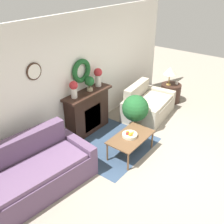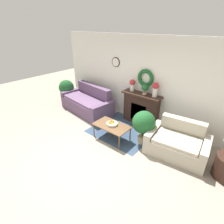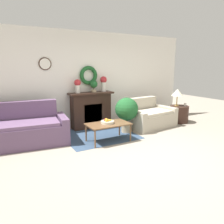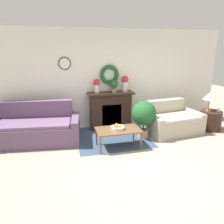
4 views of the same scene
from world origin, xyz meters
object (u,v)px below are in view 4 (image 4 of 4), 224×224
(fireplace, at_px, (111,110))
(potted_plant_on_mantel, at_px, (114,85))
(coffee_table, at_px, (118,131))
(vase_on_mantel_left, at_px, (97,85))
(potted_plant_floor_by_loveseat, at_px, (144,115))
(side_table_by_loveseat, at_px, (210,120))
(vase_on_mantel_right, at_px, (125,82))
(table_lamp, at_px, (210,96))
(fruit_bowl, at_px, (117,127))
(loveseat_right, at_px, (172,121))
(couch_left, at_px, (36,129))
(mug, at_px, (219,110))

(fireplace, distance_m, potted_plant_on_mantel, 0.72)
(coffee_table, distance_m, vase_on_mantel_left, 1.58)
(fireplace, relative_size, potted_plant_floor_by_loveseat, 1.35)
(side_table_by_loveseat, xyz_separation_m, potted_plant_floor_by_loveseat, (-2.03, -0.08, 0.34))
(coffee_table, xyz_separation_m, vase_on_mantel_right, (0.56, 1.31, 0.88))
(side_table_by_loveseat, height_order, potted_plant_floor_by_loveseat, potted_plant_floor_by_loveseat)
(table_lamp, xyz_separation_m, vase_on_mantel_left, (-2.97, 0.78, 0.30))
(side_table_by_loveseat, bearing_deg, fruit_bowl, -170.87)
(loveseat_right, xyz_separation_m, fruit_bowl, (-1.67, -0.56, 0.19))
(potted_plant_on_mantel, bearing_deg, table_lamp, -16.89)
(couch_left, bearing_deg, vase_on_mantel_left, 25.33)
(table_lamp, relative_size, vase_on_mantel_left, 1.40)
(loveseat_right, bearing_deg, potted_plant_floor_by_loveseat, -174.98)
(fireplace, distance_m, fruit_bowl, 1.29)
(coffee_table, bearing_deg, loveseat_right, 19.27)
(table_lamp, bearing_deg, mug, -38.16)
(coffee_table, distance_m, side_table_by_loveseat, 2.84)
(couch_left, xyz_separation_m, side_table_by_loveseat, (4.64, -0.31, -0.07))
(fireplace, xyz_separation_m, table_lamp, (2.59, -0.77, 0.42))
(mug, height_order, potted_plant_on_mantel, potted_plant_on_mantel)
(fireplace, height_order, vase_on_mantel_left, vase_on_mantel_left)
(table_lamp, height_order, vase_on_mantel_left, vase_on_mantel_left)
(loveseat_right, distance_m, fruit_bowl, 1.77)
(fruit_bowl, distance_m, table_lamp, 2.83)
(couch_left, bearing_deg, fruit_bowl, -15.60)
(fireplace, height_order, vase_on_mantel_right, vase_on_mantel_right)
(fruit_bowl, xyz_separation_m, vase_on_mantel_right, (0.57, 1.29, 0.80))
(potted_plant_on_mantel, height_order, potted_plant_floor_by_loveseat, potted_plant_on_mantel)
(couch_left, height_order, side_table_by_loveseat, couch_left)
(mug, bearing_deg, loveseat_right, 170.84)
(coffee_table, bearing_deg, potted_plant_floor_by_loveseat, 27.43)
(loveseat_right, distance_m, mug, 1.32)
(fireplace, xyz_separation_m, coffee_table, (-0.14, -1.30, -0.12))
(potted_plant_floor_by_loveseat, bearing_deg, coffee_table, -152.57)
(loveseat_right, relative_size, vase_on_mantel_left, 4.05)
(vase_on_mantel_right, bearing_deg, mug, -21.50)
(fireplace, distance_m, mug, 2.94)
(coffee_table, height_order, table_lamp, table_lamp)
(side_table_by_loveseat, xyz_separation_m, potted_plant_on_mantel, (-2.57, 0.82, 0.97))
(table_lamp, bearing_deg, potted_plant_on_mantel, 163.11)
(potted_plant_floor_by_loveseat, bearing_deg, potted_plant_on_mantel, 121.15)
(table_lamp, bearing_deg, potted_plant_floor_by_loveseat, -176.13)
(table_lamp, height_order, potted_plant_on_mantel, potted_plant_on_mantel)
(fireplace, bearing_deg, potted_plant_on_mantel, -8.80)
(coffee_table, relative_size, vase_on_mantel_left, 2.67)
(potted_plant_floor_by_loveseat, bearing_deg, table_lamp, 3.87)
(loveseat_right, bearing_deg, couch_left, 170.19)
(fireplace, relative_size, potted_plant_on_mantel, 3.75)
(fireplace, distance_m, table_lamp, 2.73)
(couch_left, xyz_separation_m, table_lamp, (4.56, -0.25, 0.61))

